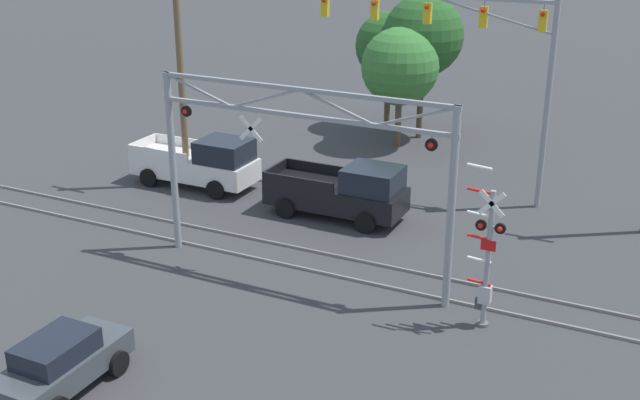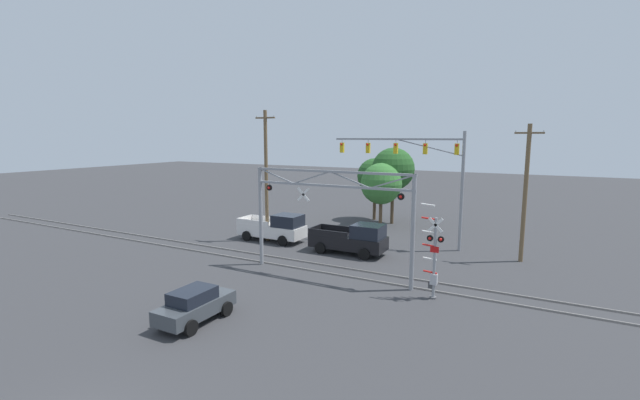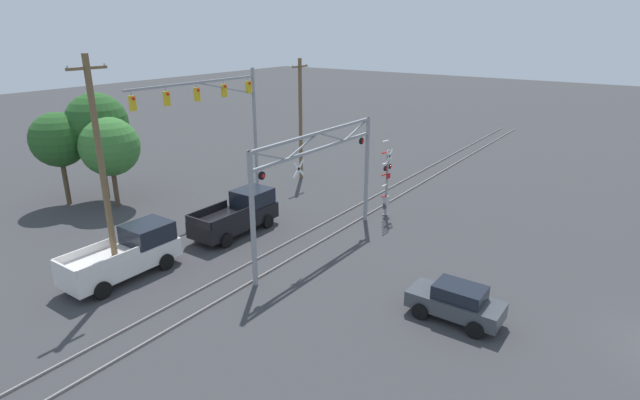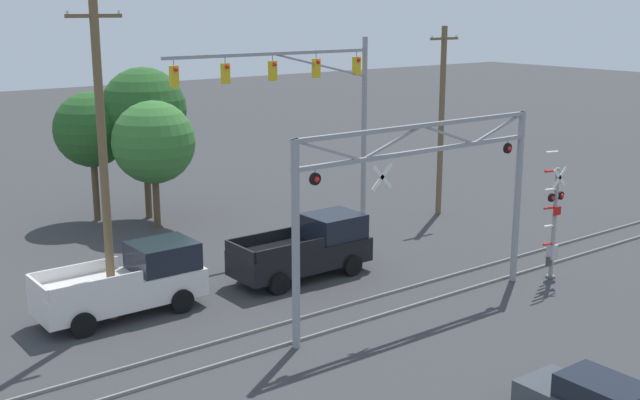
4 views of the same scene
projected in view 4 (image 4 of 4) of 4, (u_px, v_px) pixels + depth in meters
name	position (u px, v px, depth m)	size (l,w,h in m)	color
rail_track_near	(411.00, 306.00, 27.80)	(80.00, 0.08, 0.10)	gray
rail_track_far	(383.00, 295.00, 28.91)	(80.00, 0.08, 0.10)	gray
crossing_gantry	(420.00, 188.00, 26.57)	(10.41, 0.28, 6.47)	gray
crossing_signal_mast	(553.00, 226.00, 30.35)	(1.25, 0.35, 5.04)	gray
traffic_signal_span	(319.00, 98.00, 35.59)	(10.35, 0.39, 8.84)	gray
pickup_truck_lead	(308.00, 249.00, 30.87)	(5.56, 2.30, 2.28)	black
pickup_truck_following	(130.00, 282.00, 27.12)	(5.61, 2.30, 2.28)	silver
utility_pole_left	(103.00, 160.00, 25.62)	(1.80, 0.28, 10.50)	brown
utility_pole_right	(441.00, 119.00, 39.30)	(1.80, 0.28, 9.28)	brown
background_tree_beyond_span	(154.00, 142.00, 36.97)	(3.86, 3.86, 6.01)	brown
background_tree_far_left_verge	(144.00, 110.00, 38.44)	(4.10, 4.10, 7.39)	brown
background_tree_far_right_verge	(92.00, 130.00, 38.13)	(3.61, 3.61, 6.29)	brown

